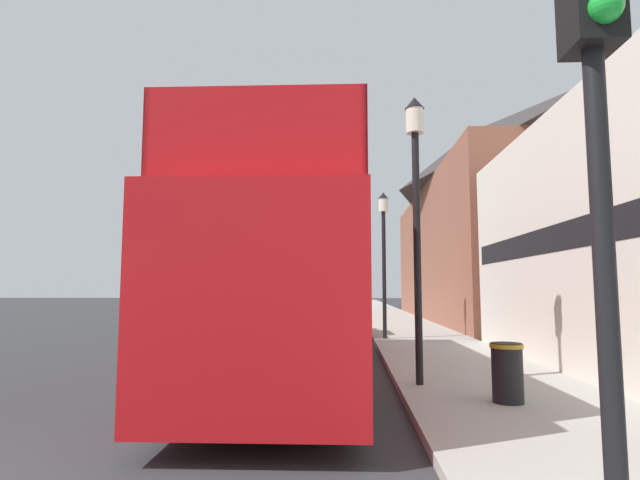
% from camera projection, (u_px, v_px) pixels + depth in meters
% --- Properties ---
extents(ground_plane, '(144.00, 144.00, 0.00)m').
position_uv_depth(ground_plane, '(257.00, 325.00, 24.50)').
color(ground_plane, '#333335').
extents(sidewalk, '(3.34, 108.00, 0.14)m').
position_uv_depth(sidewalk, '(407.00, 329.00, 21.14)').
color(sidewalk, '#ADAAA3').
rests_on(sidewalk, ground_plane).
extents(brick_terrace_rear, '(6.00, 22.45, 10.78)m').
position_uv_depth(brick_terrace_rear, '(475.00, 224.00, 28.08)').
color(brick_terrace_rear, '#935642').
rests_on(brick_terrace_rear, ground_plane).
extents(tour_bus, '(2.71, 10.49, 4.07)m').
position_uv_depth(tour_bus, '(294.00, 284.00, 10.29)').
color(tour_bus, red).
rests_on(tour_bus, ground_plane).
extents(parked_car_ahead_of_bus, '(2.02, 4.37, 1.55)m').
position_uv_depth(parked_car_ahead_of_bus, '(340.00, 318.00, 18.46)').
color(parked_car_ahead_of_bus, maroon).
rests_on(parked_car_ahead_of_bus, ground_plane).
extents(traffic_signal, '(0.28, 0.42, 3.89)m').
position_uv_depth(traffic_signal, '(596.00, 80.00, 2.88)').
color(traffic_signal, black).
rests_on(traffic_signal, sidewalk).
extents(lamp_post_nearest, '(0.35, 0.35, 5.11)m').
position_uv_depth(lamp_post_nearest, '(416.00, 185.00, 8.91)').
color(lamp_post_nearest, black).
rests_on(lamp_post_nearest, sidewalk).
extents(lamp_post_second, '(0.35, 0.35, 4.91)m').
position_uv_depth(lamp_post_second, '(384.00, 237.00, 16.80)').
color(lamp_post_second, black).
rests_on(lamp_post_second, sidewalk).
extents(litter_bin, '(0.48, 0.48, 0.85)m').
position_uv_depth(litter_bin, '(507.00, 371.00, 7.26)').
color(litter_bin, black).
rests_on(litter_bin, sidewalk).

